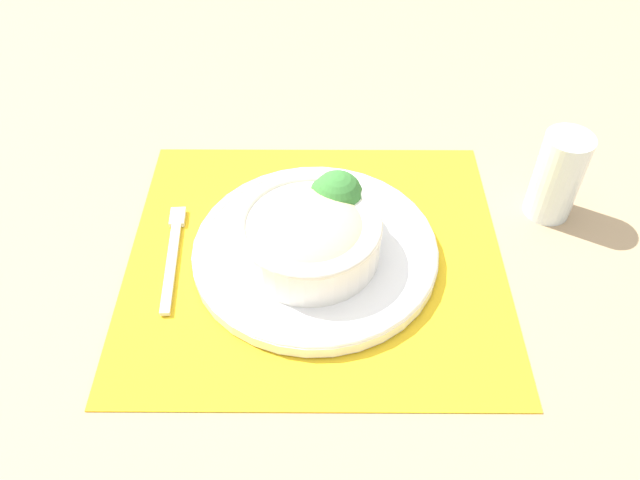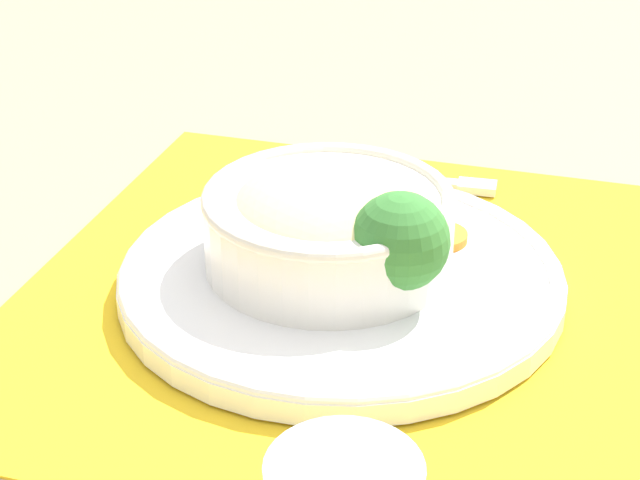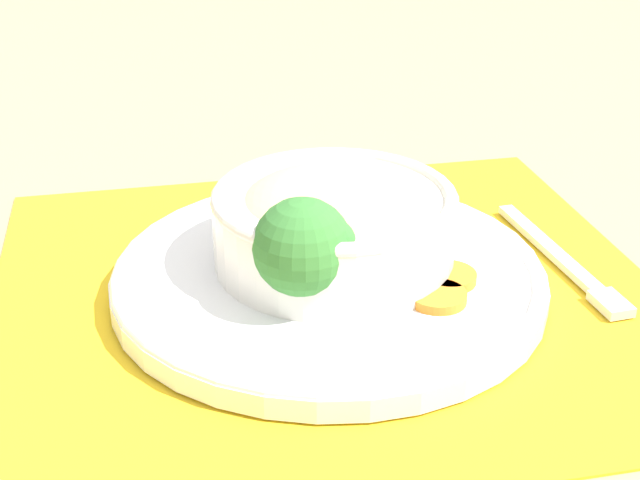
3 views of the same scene
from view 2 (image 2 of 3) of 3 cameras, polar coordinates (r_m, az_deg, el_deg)
ground_plane at (r=0.77m, az=1.12°, el=-2.91°), size 4.00×4.00×0.00m
placemat at (r=0.76m, az=1.12°, el=-2.78°), size 0.54×0.51×0.00m
plate at (r=0.76m, az=1.13°, el=-1.92°), size 0.31×0.31×0.02m
bowl at (r=0.75m, az=0.46°, el=1.00°), size 0.18×0.18×0.07m
broccoli_floret at (r=0.70m, az=4.31°, el=-0.12°), size 0.07×0.07×0.08m
carrot_slice_near at (r=0.80m, az=6.43°, el=0.19°), size 0.04×0.04×0.01m
carrot_slice_middle at (r=0.81m, az=4.94°, el=0.94°), size 0.04×0.04×0.01m
fork at (r=0.92m, az=4.88°, el=3.18°), size 0.03×0.18×0.01m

